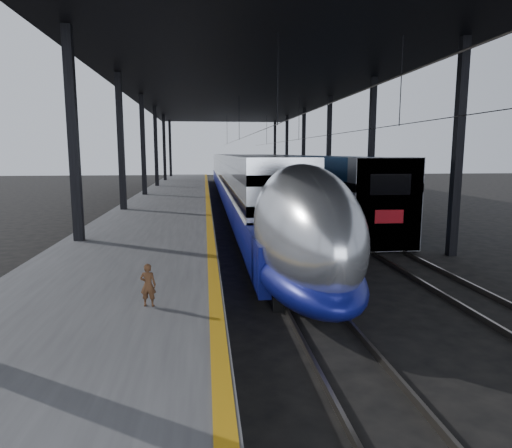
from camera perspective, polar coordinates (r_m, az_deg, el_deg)
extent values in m
plane|color=black|center=(13.88, -2.41, -9.49)|extent=(160.00, 160.00, 0.00)
cube|color=#4C4C4F|center=(33.47, -10.84, 2.08)|extent=(6.00, 80.00, 1.00)
cube|color=orange|center=(33.31, -6.06, 3.03)|extent=(0.30, 80.00, 0.01)
cube|color=slate|center=(33.49, -2.64, 1.51)|extent=(0.08, 80.00, 0.16)
cube|color=slate|center=(33.61, -0.19, 1.55)|extent=(0.08, 80.00, 0.16)
cube|color=slate|center=(34.18, 5.76, 1.62)|extent=(0.08, 80.00, 0.16)
cube|color=slate|center=(34.51, 8.10, 1.65)|extent=(0.08, 80.00, 0.16)
cube|color=black|center=(18.79, -21.80, 8.65)|extent=(0.35, 0.35, 9.00)
cube|color=black|center=(20.96, 23.92, 8.48)|extent=(0.35, 0.35, 9.00)
cube|color=black|center=(28.56, -16.50, 8.78)|extent=(0.35, 0.35, 9.00)
cube|color=black|center=(30.03, 14.21, 8.86)|extent=(0.35, 0.35, 9.00)
cube|color=black|center=(38.45, -13.91, 8.82)|extent=(0.35, 0.35, 9.00)
cube|color=black|center=(39.56, 9.08, 8.96)|extent=(0.35, 0.35, 9.00)
cube|color=black|center=(48.39, -12.38, 8.83)|extent=(0.35, 0.35, 9.00)
cube|color=black|center=(49.27, 5.95, 8.98)|extent=(0.35, 0.35, 9.00)
cube|color=black|center=(58.35, -11.38, 8.84)|extent=(0.35, 0.35, 9.00)
cube|color=black|center=(59.08, 3.86, 8.99)|extent=(0.35, 0.35, 9.00)
cube|color=black|center=(68.32, -10.66, 8.84)|extent=(0.35, 0.35, 9.00)
cube|color=black|center=(68.94, 2.37, 8.98)|extent=(0.35, 0.35, 9.00)
cube|color=black|center=(33.61, -1.65, 17.22)|extent=(18.00, 75.00, 0.45)
cylinder|color=slate|center=(33.29, -1.45, 10.82)|extent=(0.03, 74.00, 0.03)
cylinder|color=slate|center=(34.09, 7.11, 10.71)|extent=(0.03, 74.00, 0.03)
cube|color=#B6B9BE|center=(44.88, -2.73, 6.16)|extent=(2.83, 57.00, 3.91)
cube|color=navy|center=(43.46, -2.59, 4.46)|extent=(2.91, 62.00, 1.52)
cube|color=silver|center=(44.90, -2.72, 5.60)|extent=(2.93, 57.00, 0.10)
cube|color=black|center=(44.84, -2.74, 7.60)|extent=(2.87, 57.00, 0.41)
cube|color=black|center=(44.88, -2.73, 6.16)|extent=(2.87, 57.00, 0.41)
ellipsoid|color=#B6B9BE|center=(13.74, 5.85, -0.67)|extent=(2.83, 8.40, 3.91)
ellipsoid|color=navy|center=(13.97, 5.78, -5.22)|extent=(2.91, 8.40, 1.66)
ellipsoid|color=black|center=(11.13, 8.74, 1.10)|extent=(1.47, 2.20, 0.88)
cube|color=black|center=(14.18, 5.73, -8.27)|extent=(2.15, 2.60, 0.40)
cube|color=black|center=(35.60, -1.71, 2.15)|extent=(2.15, 2.60, 0.40)
cube|color=navy|center=(28.95, 9.46, 4.32)|extent=(2.98, 18.00, 4.05)
cube|color=gray|center=(21.03, 15.70, 2.43)|extent=(3.04, 1.20, 4.10)
cube|color=black|center=(20.38, 16.46, 4.76)|extent=(1.81, 0.06, 0.91)
cube|color=#AD0D16|center=(20.52, 16.29, 0.91)|extent=(1.28, 0.06, 0.59)
cube|color=gray|center=(47.47, 3.18, 6.16)|extent=(2.98, 18.00, 4.05)
cube|color=gray|center=(66.27, 0.43, 6.94)|extent=(2.98, 18.00, 4.05)
cube|color=black|center=(23.52, 13.32, -1.62)|extent=(2.34, 2.40, 0.36)
cube|color=black|center=(44.66, 3.80, 3.48)|extent=(2.34, 2.40, 0.36)
imported|color=#472A17|center=(10.43, -13.34, -7.43)|extent=(0.38, 0.28, 0.97)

